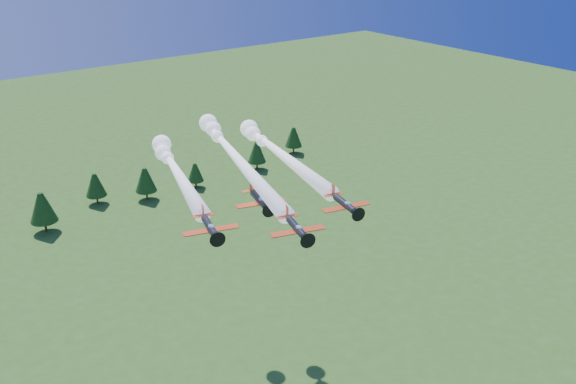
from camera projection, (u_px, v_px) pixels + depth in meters
plane_lead at (233, 154)px, 114.02m from camera, size 20.20×55.12×3.70m
plane_left at (175, 169)px, 112.83m from camera, size 16.36×42.35×3.70m
plane_right at (277, 151)px, 119.47m from camera, size 14.91×46.58×3.70m
plane_slot at (260, 200)px, 101.06m from camera, size 8.20×9.06×2.87m
treeline at (39, 203)px, 185.47m from camera, size 179.04×22.21×11.99m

